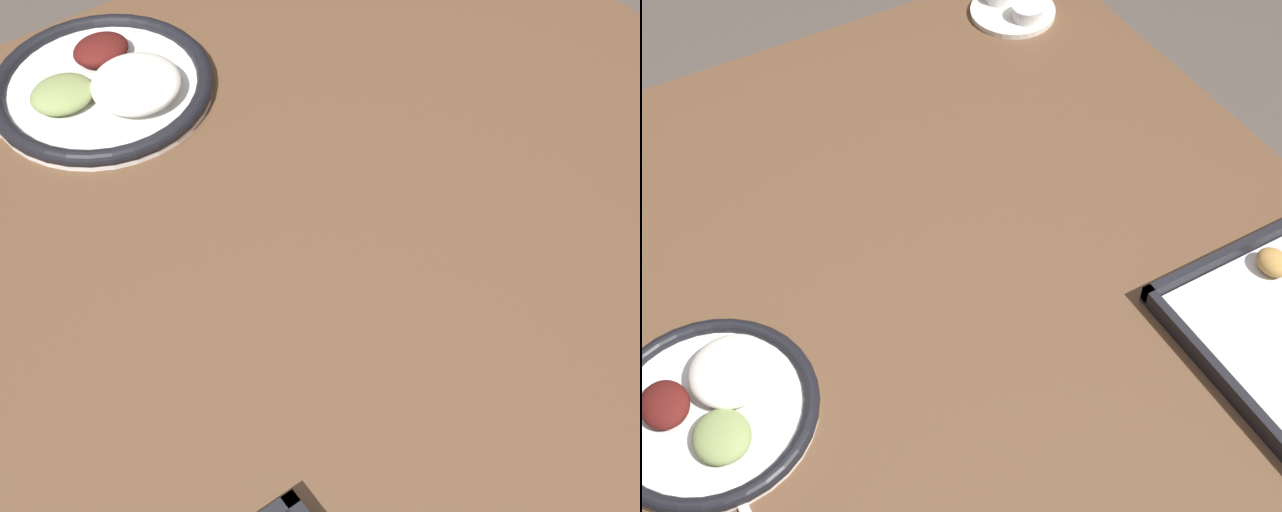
# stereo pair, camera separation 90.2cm
# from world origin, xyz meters

# --- Properties ---
(ground_plane) EXTENTS (8.00, 8.00, 0.00)m
(ground_plane) POSITION_xyz_m (0.00, 0.00, 0.00)
(ground_plane) COLOR #564C44
(dining_table) EXTENTS (1.13, 1.05, 0.73)m
(dining_table) POSITION_xyz_m (0.00, 0.00, 0.63)
(dining_table) COLOR brown
(dining_table) RESTS_ON ground_plane
(dinner_plate) EXTENTS (0.26, 0.26, 0.05)m
(dinner_plate) POSITION_xyz_m (0.06, -0.36, 0.74)
(dinner_plate) COLOR white
(dinner_plate) RESTS_ON dining_table
(saucer_plate) EXTENTS (0.15, 0.15, 0.03)m
(saucer_plate) POSITION_xyz_m (-0.44, 0.37, 0.74)
(saucer_plate) COLOR white
(saucer_plate) RESTS_ON dining_table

